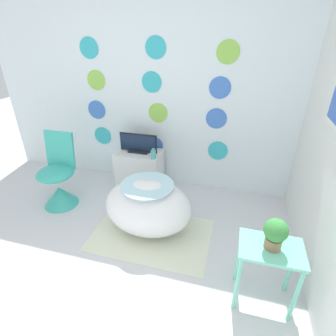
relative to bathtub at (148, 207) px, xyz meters
name	(u,v)px	position (x,y,z in m)	size (l,w,h in m)	color
ground_plane	(67,324)	(-0.24, -1.13, -0.29)	(12.00, 12.00, 0.00)	silver
wall_back_dotted	(155,85)	(-0.24, 1.04, 1.01)	(4.40, 0.05, 2.60)	white
rug	(151,234)	(0.05, -0.08, -0.29)	(1.20, 0.80, 0.01)	silver
bathtub	(148,207)	(0.00, 0.00, 0.00)	(0.90, 0.64, 0.57)	white
chair	(58,184)	(-1.18, 0.17, -0.01)	(0.42, 0.42, 0.87)	#38B2A3
tv_cabinet	(140,169)	(-0.40, 0.81, -0.04)	(0.58, 0.37, 0.50)	silver
tv	(138,144)	(-0.40, 0.81, 0.32)	(0.49, 0.12, 0.25)	black
vase	(153,154)	(-0.16, 0.68, 0.27)	(0.06, 0.06, 0.13)	#51B2AD
side_table	(269,259)	(1.11, -0.54, 0.14)	(0.44, 0.31, 0.54)	#72D8B7
potted_plant_left	(275,233)	(1.11, -0.54, 0.39)	(0.16, 0.16, 0.24)	#8C6B4C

